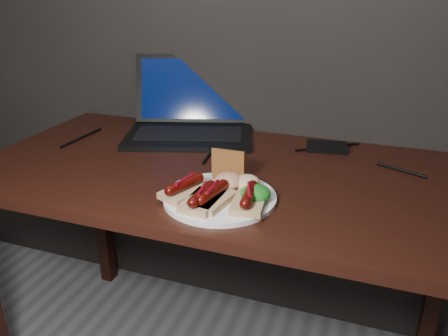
% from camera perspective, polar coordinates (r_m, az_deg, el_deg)
% --- Properties ---
extents(desk, '(1.40, 0.70, 0.75)m').
position_cam_1_polar(desk, '(1.25, -0.23, -3.77)').
color(desk, black).
rests_on(desk, ground).
extents(laptop, '(0.49, 0.45, 0.25)m').
position_cam_1_polar(laptop, '(1.49, -4.40, 6.51)').
color(laptop, black).
rests_on(laptop, desk).
extents(hard_drive, '(0.13, 0.10, 0.02)m').
position_cam_1_polar(hard_drive, '(1.39, 13.29, 2.70)').
color(hard_drive, black).
rests_on(hard_drive, desk).
extents(desk_cables, '(1.07, 0.35, 0.01)m').
position_cam_1_polar(desk_cables, '(1.34, 2.18, 2.45)').
color(desk_cables, black).
rests_on(desk_cables, desk).
extents(plate, '(0.31, 0.31, 0.01)m').
position_cam_1_polar(plate, '(1.04, -0.55, -3.86)').
color(plate, white).
rests_on(plate, desk).
extents(bread_sausage_left, '(0.11, 0.13, 0.04)m').
position_cam_1_polar(bread_sausage_left, '(1.03, -5.14, -2.69)').
color(bread_sausage_left, '#DBBA80').
rests_on(bread_sausage_left, plate).
extents(bread_sausage_center, '(0.09, 0.13, 0.04)m').
position_cam_1_polar(bread_sausage_center, '(0.99, -1.50, -3.74)').
color(bread_sausage_center, '#DBBA80').
rests_on(bread_sausage_center, plate).
extents(bread_sausage_right, '(0.08, 0.12, 0.04)m').
position_cam_1_polar(bread_sausage_right, '(0.98, 3.28, -4.05)').
color(bread_sausage_right, '#DBBA80').
rests_on(bread_sausage_right, plate).
extents(bread_sausage_extra, '(0.08, 0.12, 0.04)m').
position_cam_1_polar(bread_sausage_extra, '(0.99, -2.85, -3.97)').
color(bread_sausage_extra, '#DBBA80').
rests_on(bread_sausage_extra, plate).
extents(crispbread, '(0.08, 0.01, 0.08)m').
position_cam_1_polar(crispbread, '(1.09, 0.51, 0.28)').
color(crispbread, '#A8642E').
rests_on(crispbread, plate).
extents(salad_greens, '(0.07, 0.07, 0.04)m').
position_cam_1_polar(salad_greens, '(1.00, 4.16, -3.35)').
color(salad_greens, '#155911').
rests_on(salad_greens, plate).
extents(salsa_mound, '(0.07, 0.07, 0.04)m').
position_cam_1_polar(salsa_mound, '(1.06, 0.62, -1.70)').
color(salsa_mound, '#A81710').
rests_on(salsa_mound, plate).
extents(coleslaw_mound, '(0.06, 0.06, 0.04)m').
position_cam_1_polar(coleslaw_mound, '(1.06, 3.01, -1.87)').
color(coleslaw_mound, beige).
rests_on(coleslaw_mound, plate).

